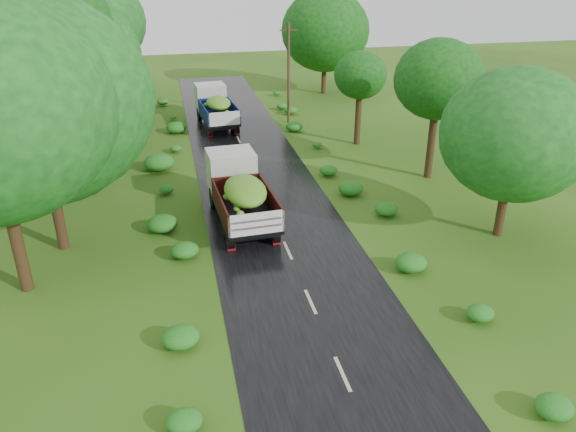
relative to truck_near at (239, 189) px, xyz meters
name	(u,v)px	position (x,y,z in m)	size (l,w,h in m)	color
ground	(343,374)	(1.58, -11.54, -1.58)	(120.00, 120.00, 0.00)	#24490F
road	(304,287)	(1.58, -6.54, -1.57)	(6.50, 80.00, 0.02)	black
road_lines	(298,274)	(1.58, -5.54, -1.56)	(0.12, 69.60, 0.00)	#BFB78C
truck_near	(239,189)	(0.00, 0.00, 0.00)	(2.76, 6.78, 2.79)	black
truck_far	(215,105)	(0.43, 16.33, -0.08)	(2.78, 6.48, 2.65)	black
utility_pole	(289,73)	(5.83, 15.91, 2.12)	(1.25, 0.38, 7.20)	#382616
trees_left	(58,51)	(-8.65, 9.57, 5.15)	(6.55, 32.43, 9.80)	black
trees_right	(385,65)	(10.90, 10.18, 3.50)	(5.16, 32.28, 7.16)	black
shrubs	(264,191)	(1.58, 2.46, -1.23)	(11.90, 44.00, 0.70)	#196016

